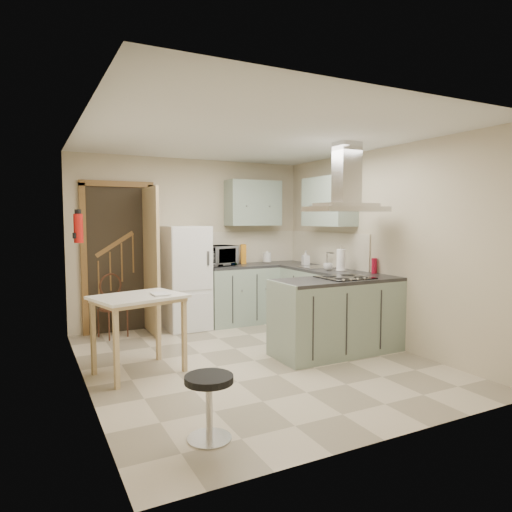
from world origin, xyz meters
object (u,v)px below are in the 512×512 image
fridge (186,278)px  peninsula (338,316)px  microwave (217,256)px  extractor_hood (346,209)px  stool (209,407)px  bentwood_chair (113,309)px  drop_leaf_table (139,334)px

fridge → peninsula: fridge is taller
peninsula → microwave: (-0.73, 2.01, 0.60)m
extractor_hood → stool: (-2.25, -1.32, -1.48)m
peninsula → bentwood_chair: size_ratio=1.99×
drop_leaf_table → bentwood_chair: 1.63m
fridge → microwave: bearing=3.0°
peninsula → bentwood_chair: peninsula is taller
fridge → drop_leaf_table: size_ratio=1.72×
drop_leaf_table → bentwood_chair: (0.01, 1.63, -0.02)m
bentwood_chair → stool: bentwood_chair is taller
peninsula → microwave: size_ratio=2.84×
peninsula → bentwood_chair: bearing=138.9°
drop_leaf_table → bentwood_chair: drop_leaf_table is taller
fridge → peninsula: size_ratio=0.97×
bentwood_chair → microwave: bearing=-19.8°
fridge → drop_leaf_table: bearing=-122.9°
microwave → stool: bearing=-128.2°
fridge → extractor_hood: size_ratio=1.67×
peninsula → microwave: 2.22m
microwave → drop_leaf_table: bearing=-148.2°
extractor_hood → microwave: bearing=112.5°
extractor_hood → peninsula: bearing=180.0°
extractor_hood → stool: 3.00m
fridge → stool: 3.47m
extractor_hood → bentwood_chair: bearing=140.2°
microwave → extractor_hood: bearing=-82.5°
stool → extractor_hood: bearing=30.4°
fridge → stool: fridge is taller
bentwood_chair → stool: bearing=-108.8°
peninsula → extractor_hood: size_ratio=1.72×
peninsula → extractor_hood: (0.10, 0.00, 1.27)m
microwave → peninsula: bearing=-85.0°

